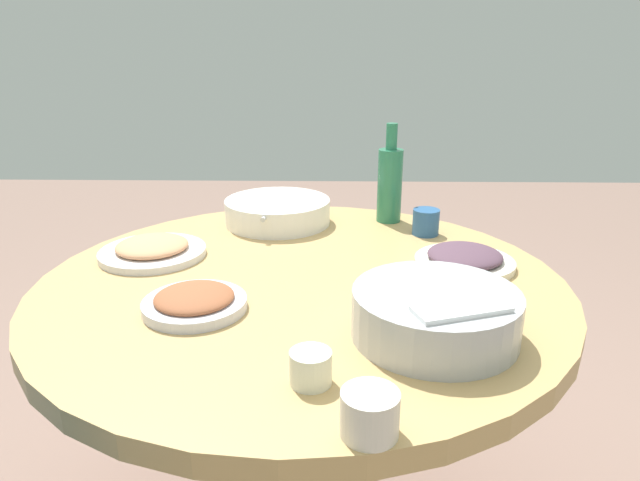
{
  "coord_description": "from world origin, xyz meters",
  "views": [
    {
      "loc": [
        -1.1,
        -0.06,
        1.22
      ],
      "look_at": [
        0.03,
        -0.04,
        0.82
      ],
      "focal_mm": 31.86,
      "sensor_mm": 36.0,
      "label": 1
    }
  ],
  "objects_px": {
    "green_bottle": "(390,183)",
    "soup_bowl": "(278,212)",
    "dish_eggplant": "(465,259)",
    "round_dining_table": "(303,345)",
    "dish_stirfry": "(195,301)",
    "dish_shrimp": "(153,249)",
    "tea_cup_near": "(370,414)",
    "tea_cup_side": "(311,368)",
    "rice_bowl": "(435,313)",
    "tea_cup_far": "(426,222)"
  },
  "relations": [
    {
      "from": "tea_cup_far",
      "to": "round_dining_table",
      "type": "bearing_deg",
      "value": 133.85
    },
    {
      "from": "dish_stirfry",
      "to": "green_bottle",
      "type": "xyz_separation_m",
      "value": [
        0.56,
        -0.41,
        0.09
      ]
    },
    {
      "from": "round_dining_table",
      "to": "tea_cup_far",
      "type": "bearing_deg",
      "value": -46.15
    },
    {
      "from": "dish_eggplant",
      "to": "tea_cup_far",
      "type": "distance_m",
      "value": 0.23
    },
    {
      "from": "soup_bowl",
      "to": "dish_shrimp",
      "type": "height_order",
      "value": "soup_bowl"
    },
    {
      "from": "tea_cup_near",
      "to": "tea_cup_side",
      "type": "height_order",
      "value": "tea_cup_near"
    },
    {
      "from": "round_dining_table",
      "to": "dish_stirfry",
      "type": "bearing_deg",
      "value": 128.88
    },
    {
      "from": "soup_bowl",
      "to": "tea_cup_far",
      "type": "height_order",
      "value": "same"
    },
    {
      "from": "green_bottle",
      "to": "tea_cup_far",
      "type": "distance_m",
      "value": 0.16
    },
    {
      "from": "round_dining_table",
      "to": "dish_stirfry",
      "type": "relative_size",
      "value": 5.71
    },
    {
      "from": "dish_stirfry",
      "to": "dish_shrimp",
      "type": "height_order",
      "value": "dish_shrimp"
    },
    {
      "from": "dish_eggplant",
      "to": "tea_cup_near",
      "type": "xyz_separation_m",
      "value": [
        -0.58,
        0.25,
        0.01
      ]
    },
    {
      "from": "round_dining_table",
      "to": "dish_eggplant",
      "type": "xyz_separation_m",
      "value": [
        0.08,
        -0.36,
        0.18
      ]
    },
    {
      "from": "rice_bowl",
      "to": "soup_bowl",
      "type": "height_order",
      "value": "rice_bowl"
    },
    {
      "from": "tea_cup_near",
      "to": "rice_bowl",
      "type": "bearing_deg",
      "value": -26.04
    },
    {
      "from": "round_dining_table",
      "to": "dish_eggplant",
      "type": "relative_size",
      "value": 5.03
    },
    {
      "from": "dish_shrimp",
      "to": "tea_cup_side",
      "type": "height_order",
      "value": "tea_cup_side"
    },
    {
      "from": "round_dining_table",
      "to": "dish_shrimp",
      "type": "bearing_deg",
      "value": 71.02
    },
    {
      "from": "round_dining_table",
      "to": "soup_bowl",
      "type": "distance_m",
      "value": 0.43
    },
    {
      "from": "rice_bowl",
      "to": "tea_cup_side",
      "type": "bearing_deg",
      "value": 125.22
    },
    {
      "from": "rice_bowl",
      "to": "dish_eggplant",
      "type": "bearing_deg",
      "value": -20.68
    },
    {
      "from": "rice_bowl",
      "to": "dish_eggplant",
      "type": "relative_size",
      "value": 1.28
    },
    {
      "from": "soup_bowl",
      "to": "dish_eggplant",
      "type": "relative_size",
      "value": 1.42
    },
    {
      "from": "rice_bowl",
      "to": "tea_cup_far",
      "type": "distance_m",
      "value": 0.54
    },
    {
      "from": "round_dining_table",
      "to": "soup_bowl",
      "type": "height_order",
      "value": "soup_bowl"
    },
    {
      "from": "dish_stirfry",
      "to": "dish_shrimp",
      "type": "xyz_separation_m",
      "value": [
        0.28,
        0.16,
        -0.0
      ]
    },
    {
      "from": "rice_bowl",
      "to": "tea_cup_far",
      "type": "bearing_deg",
      "value": -7.17
    },
    {
      "from": "tea_cup_far",
      "to": "dish_stirfry",
      "type": "bearing_deg",
      "value": 132.02
    },
    {
      "from": "dish_stirfry",
      "to": "dish_shrimp",
      "type": "bearing_deg",
      "value": 30.44
    },
    {
      "from": "soup_bowl",
      "to": "green_bottle",
      "type": "bearing_deg",
      "value": -84.39
    },
    {
      "from": "dish_eggplant",
      "to": "dish_stirfry",
      "type": "relative_size",
      "value": 1.13
    },
    {
      "from": "rice_bowl",
      "to": "dish_stirfry",
      "type": "bearing_deg",
      "value": 77.96
    },
    {
      "from": "dish_eggplant",
      "to": "dish_shrimp",
      "type": "bearing_deg",
      "value": 86.26
    },
    {
      "from": "green_bottle",
      "to": "tea_cup_side",
      "type": "height_order",
      "value": "green_bottle"
    },
    {
      "from": "soup_bowl",
      "to": "tea_cup_side",
      "type": "distance_m",
      "value": 0.78
    },
    {
      "from": "dish_shrimp",
      "to": "round_dining_table",
      "type": "bearing_deg",
      "value": -108.98
    },
    {
      "from": "round_dining_table",
      "to": "dish_stirfry",
      "type": "height_order",
      "value": "dish_stirfry"
    },
    {
      "from": "green_bottle",
      "to": "tea_cup_side",
      "type": "xyz_separation_m",
      "value": [
        -0.8,
        0.19,
        -0.08
      ]
    },
    {
      "from": "rice_bowl",
      "to": "dish_shrimp",
      "type": "bearing_deg",
      "value": 58.14
    },
    {
      "from": "tea_cup_far",
      "to": "dish_eggplant",
      "type": "bearing_deg",
      "value": -166.28
    },
    {
      "from": "round_dining_table",
      "to": "dish_shrimp",
      "type": "relative_size",
      "value": 4.53
    },
    {
      "from": "dish_shrimp",
      "to": "tea_cup_near",
      "type": "xyz_separation_m",
      "value": [
        -0.62,
        -0.47,
        0.01
      ]
    },
    {
      "from": "dish_eggplant",
      "to": "tea_cup_near",
      "type": "distance_m",
      "value": 0.63
    },
    {
      "from": "dish_shrimp",
      "to": "tea_cup_far",
      "type": "bearing_deg",
      "value": -75.39
    },
    {
      "from": "dish_shrimp",
      "to": "rice_bowl",
      "type": "bearing_deg",
      "value": -121.86
    },
    {
      "from": "green_bottle",
      "to": "tea_cup_near",
      "type": "bearing_deg",
      "value": 173.23
    },
    {
      "from": "tea_cup_near",
      "to": "tea_cup_side",
      "type": "relative_size",
      "value": 1.21
    },
    {
      "from": "soup_bowl",
      "to": "tea_cup_far",
      "type": "relative_size",
      "value": 4.61
    },
    {
      "from": "dish_stirfry",
      "to": "green_bottle",
      "type": "relative_size",
      "value": 0.72
    },
    {
      "from": "green_bottle",
      "to": "soup_bowl",
      "type": "bearing_deg",
      "value": 95.61
    }
  ]
}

